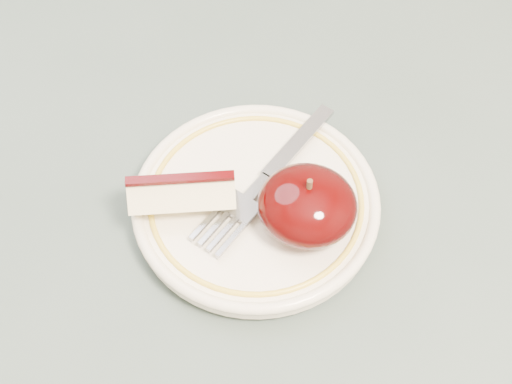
% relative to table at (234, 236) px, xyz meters
% --- Properties ---
extents(table, '(0.90, 0.90, 0.75)m').
position_rel_table_xyz_m(table, '(0.00, 0.00, 0.00)').
color(table, brown).
rests_on(table, ground).
extents(plate, '(0.19, 0.19, 0.02)m').
position_rel_table_xyz_m(plate, '(0.03, -0.03, 0.10)').
color(plate, beige).
rests_on(plate, table).
extents(apple_half, '(0.07, 0.07, 0.05)m').
position_rel_table_xyz_m(apple_half, '(0.07, -0.04, 0.13)').
color(apple_half, black).
rests_on(apple_half, plate).
extents(apple_wedge, '(0.08, 0.05, 0.04)m').
position_rel_table_xyz_m(apple_wedge, '(-0.02, -0.04, 0.12)').
color(apple_wedge, '#F4E9B3').
rests_on(apple_wedge, plate).
extents(fork, '(0.08, 0.15, 0.00)m').
position_rel_table_xyz_m(fork, '(0.03, -0.01, 0.11)').
color(fork, gray).
rests_on(fork, plate).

